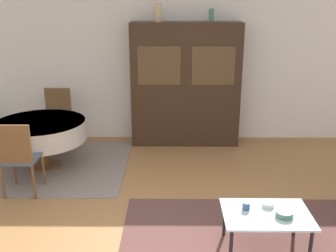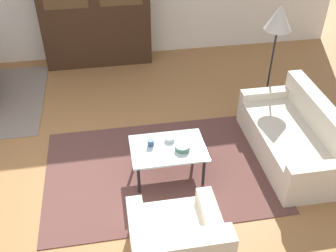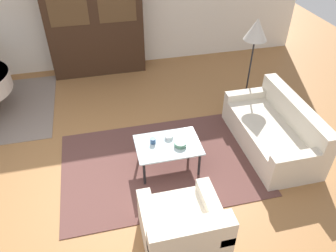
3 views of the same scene
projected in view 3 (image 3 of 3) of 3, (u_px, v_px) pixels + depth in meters
ground_plane at (84, 190)px, 4.40m from camera, size 14.00×14.00×0.00m
wall_back at (67, 4)px, 6.36m from camera, size 10.00×0.06×2.70m
area_rug at (161, 163)px, 4.80m from camera, size 2.85×1.93×0.01m
couch at (274, 131)px, 4.96m from camera, size 0.86×1.74×0.76m
armchair at (183, 230)px, 3.59m from camera, size 0.87×0.85×0.74m
coffee_table at (168, 147)px, 4.51m from camera, size 0.89×0.62×0.42m
display_cabinet at (95, 22)px, 6.41m from camera, size 1.86×0.47×2.11m
floor_lamp at (256, 33)px, 5.17m from camera, size 0.37×0.37×1.61m
cup at (153, 141)px, 4.48m from camera, size 0.08×0.08×0.08m
bowl at (180, 144)px, 4.45m from camera, size 0.17×0.17×0.06m
bowl_small at (169, 136)px, 4.59m from camera, size 0.12×0.12×0.05m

